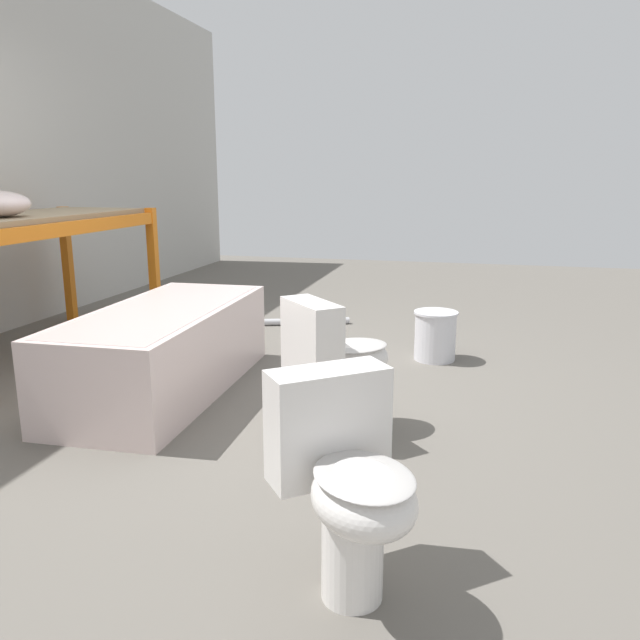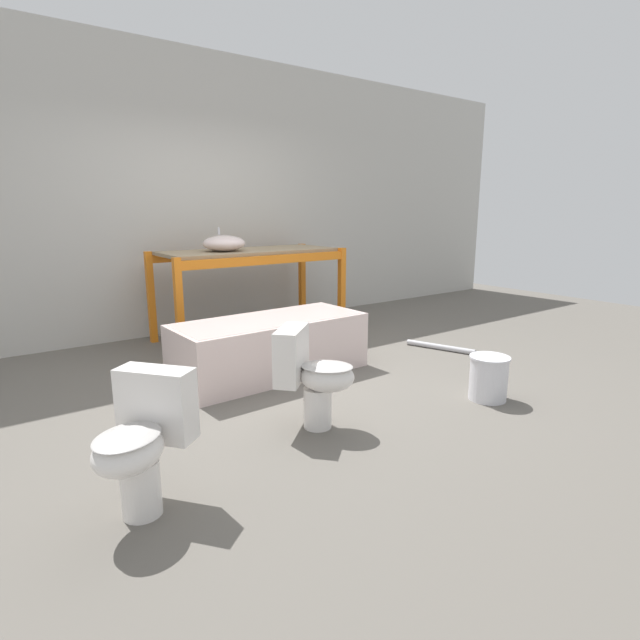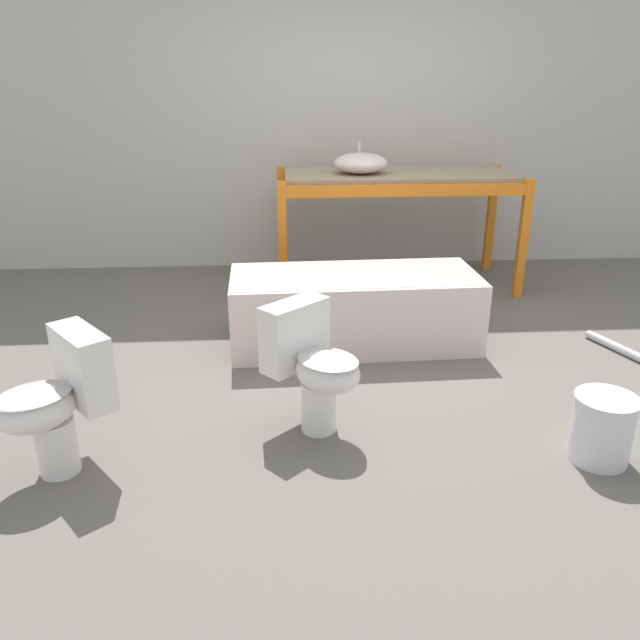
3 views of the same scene
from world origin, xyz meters
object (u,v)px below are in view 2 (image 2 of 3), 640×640
Objects in this scene: sink_basin at (224,243)px; toilet_far at (312,373)px; bathtub_main at (270,342)px; toilet_near at (142,438)px; bucket_white at (489,377)px.

sink_basin reaches higher than toilet_far.
bathtub_main is 1.17m from toilet_far.
bathtub_main is 2.52× the size of toilet_near.
toilet_far is at bearing -102.67° from sink_basin.
sink_basin is 0.67× the size of toilet_near.
toilet_near is (-1.74, -2.67, -0.71)m from sink_basin.
bucket_white is at bearing 49.48° from toilet_near.
sink_basin reaches higher than bathtub_main.
bathtub_main is at bearing 124.40° from bucket_white.
toilet_near reaches higher than bucket_white.
sink_basin is 1.32× the size of bucket_white.
sink_basin is 2.52m from toilet_far.
bucket_white is (1.04, -1.52, -0.11)m from bathtub_main.
bathtub_main is at bearing 30.64° from toilet_far.
toilet_far reaches higher than bucket_white.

